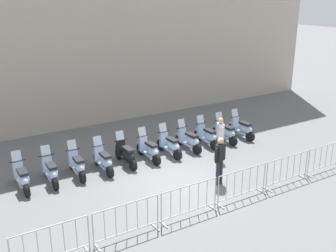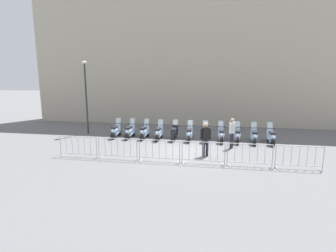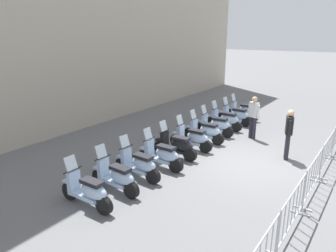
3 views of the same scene
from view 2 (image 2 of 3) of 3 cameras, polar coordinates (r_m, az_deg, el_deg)
The scene contains 22 objects.
ground_plane at distance 14.39m, azimuth 3.79°, elevation -5.44°, with size 120.00×120.00×0.00m, color slate.
building_facade at distance 22.74m, azimuth 6.47°, elevation 16.52°, with size 28.00×2.40×12.64m, color #B2A893.
motorcycle_0 at distance 17.67m, azimuth -11.33°, elevation -1.06°, with size 0.57×1.73×1.24m.
motorcycle_1 at distance 17.33m, azimuth -8.35°, elevation -1.20°, with size 0.62×1.72×1.24m.
motorcycle_2 at distance 17.08m, azimuth -5.19°, elevation -1.30°, with size 0.63×1.72×1.24m.
motorcycle_3 at distance 16.74m, azimuth -2.05°, elevation -1.51°, with size 0.60×1.72×1.24m.
motorcycle_4 at distance 16.65m, azimuth 1.32°, elevation -1.57°, with size 0.58×1.72×1.24m.
motorcycle_5 at distance 16.49m, azimuth 4.67°, elevation -1.72°, with size 0.56×1.73×1.24m.
motorcycle_6 at distance 16.44m, azimuth 8.07°, elevation -1.84°, with size 0.56×1.73×1.24m.
motorcycle_7 at distance 16.50m, azimuth 11.49°, elevation -1.91°, with size 0.56×1.73×1.24m.
motorcycle_8 at distance 16.58m, azimuth 14.85°, elevation -1.99°, with size 0.61×1.72×1.24m.
motorcycle_9 at distance 16.63m, azimuth 18.22°, elevation -2.13°, with size 0.63×1.72×1.24m.
motorcycle_10 at distance 16.83m, azimuth 21.53°, elevation -2.20°, with size 0.57×1.73×1.24m.
barrier_segment_0 at distance 13.90m, azimuth -18.93°, elevation -4.37°, with size 1.97×0.63×1.07m.
barrier_segment_1 at distance 13.04m, azimuth -10.90°, elevation -4.94°, with size 1.97×0.63×1.07m.
barrier_segment_2 at distance 12.48m, azimuth -1.93°, elevation -5.47°, with size 1.97×0.63×1.07m.
barrier_segment_3 at distance 12.24m, azimuth 7.65°, elevation -5.89°, with size 1.97×0.63×1.07m.
barrier_segment_4 at distance 12.34m, azimuth 17.34°, elevation -6.15°, with size 1.97×0.63×1.07m.
barrier_segment_5 at distance 12.79m, azimuth 26.62°, elevation -6.23°, with size 1.97×0.63×1.07m.
street_lamp at distance 19.09m, azimuth -17.45°, elevation 7.52°, with size 0.36×0.36×5.04m.
officer_near_row_end at distance 15.07m, azimuth 13.73°, elevation -1.15°, with size 0.36×0.50×1.73m.
officer_mid_plaza at distance 13.33m, azimuth 8.18°, elevation -2.48°, with size 0.54×0.29×1.73m.
Camera 2 is at (0.00, -13.83, 4.00)m, focal length 28.02 mm.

